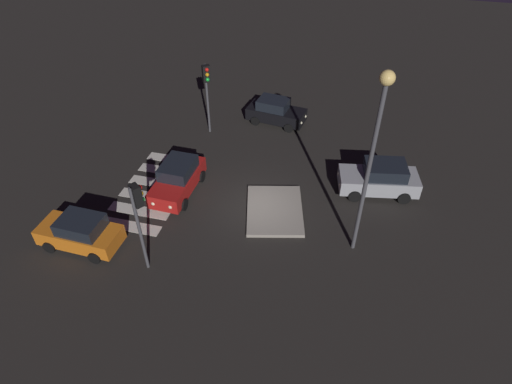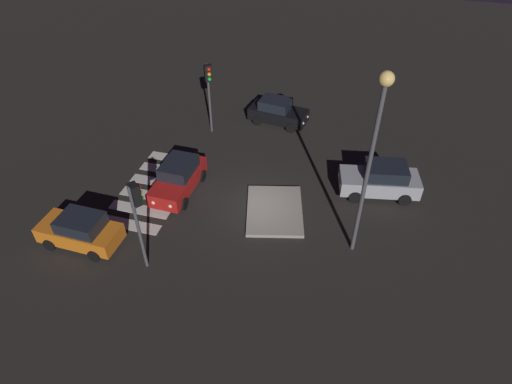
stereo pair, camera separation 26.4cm
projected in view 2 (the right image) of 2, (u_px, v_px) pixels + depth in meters
ground_plane at (256, 207)px, 22.28m from camera, size 80.00×80.00×0.00m
traffic_island at (275, 210)px, 21.95m from camera, size 4.23×3.55×0.18m
car_orange at (80, 230)px, 19.84m from camera, size 1.87×3.83×1.65m
car_red at (178, 178)px, 22.78m from camera, size 4.00×1.96×1.72m
car_black at (278, 112)px, 28.19m from camera, size 2.17×3.90×1.63m
car_silver at (381, 180)px, 22.61m from camera, size 2.48×4.29×1.78m
traffic_light_south at (209, 82)px, 25.64m from camera, size 0.53×0.54×4.49m
traffic_light_east at (137, 207)px, 17.20m from camera, size 0.53×0.54×4.48m
street_lamp at (374, 142)px, 16.40m from camera, size 0.56×0.56×8.63m
crosswalk_near at (154, 189)px, 23.41m from camera, size 6.45×3.20×0.02m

